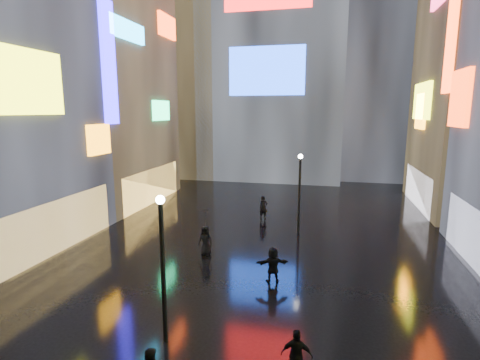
% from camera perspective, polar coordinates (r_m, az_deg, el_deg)
% --- Properties ---
extents(ground, '(140.00, 140.00, 0.00)m').
position_cam_1_polar(ground, '(24.70, 4.29, -8.15)').
color(ground, black).
rests_on(ground, ground).
extents(building_left_far, '(10.28, 12.00, 22.00)m').
position_cam_1_polar(building_left_far, '(35.21, -21.28, 14.85)').
color(building_left_far, black).
rests_on(building_left_far, ground).
extents(tower_flank_right, '(12.00, 12.00, 34.00)m').
position_cam_1_polar(tower_flank_right, '(50.27, 20.53, 20.31)').
color(tower_flank_right, black).
rests_on(tower_flank_right, ground).
extents(tower_flank_left, '(10.00, 10.00, 26.00)m').
position_cam_1_polar(tower_flank_left, '(48.70, -8.33, 16.41)').
color(tower_flank_left, black).
rests_on(tower_flank_left, ground).
extents(lamp_near, '(0.30, 0.30, 5.20)m').
position_cam_1_polar(lamp_near, '(13.02, -11.71, -12.01)').
color(lamp_near, black).
rests_on(lamp_near, ground).
extents(lamp_far, '(0.30, 0.30, 5.20)m').
position_cam_1_polar(lamp_far, '(24.25, 9.06, -1.39)').
color(lamp_far, black).
rests_on(lamp_far, ground).
extents(pedestrian_3, '(0.94, 0.40, 1.59)m').
position_cam_1_polar(pedestrian_3, '(12.28, 8.64, -24.86)').
color(pedestrian_3, black).
rests_on(pedestrian_3, ground).
extents(pedestrian_4, '(0.89, 0.66, 1.66)m').
position_cam_1_polar(pedestrian_4, '(21.00, -5.27, -9.16)').
color(pedestrian_4, black).
rests_on(pedestrian_4, ground).
extents(pedestrian_5, '(1.63, 0.97, 1.68)m').
position_cam_1_polar(pedestrian_5, '(17.87, 5.04, -12.76)').
color(pedestrian_5, black).
rests_on(pedestrian_5, ground).
extents(pedestrian_6, '(0.75, 0.67, 1.73)m').
position_cam_1_polar(pedestrian_6, '(27.61, 3.58, -4.25)').
color(pedestrian_6, black).
rests_on(pedestrian_6, ground).
extents(umbrella_2, '(1.44, 1.44, 0.96)m').
position_cam_1_polar(umbrella_2, '(20.60, -5.33, -5.72)').
color(umbrella_2, black).
rests_on(umbrella_2, pedestrian_4).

